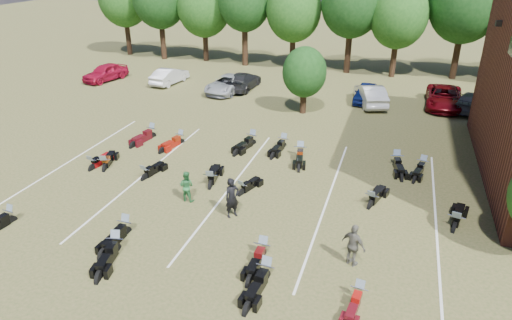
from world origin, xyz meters
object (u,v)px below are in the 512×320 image
at_px(person_green, 186,186).
at_px(person_grey, 354,245).
at_px(person_black, 232,198).
at_px(motorcycle_3, 117,252).
at_px(motorcycle_7, 93,169).
at_px(motorcycle_14, 152,138).
at_px(car_4, 366,93).
at_px(car_0, 105,72).

bearing_deg(person_green, person_grey, 166.14).
distance_m(person_black, motorcycle_3, 5.43).
xyz_separation_m(motorcycle_7, motorcycle_14, (0.78, 5.19, 0.00)).
bearing_deg(person_black, motorcycle_14, 89.18).
distance_m(car_4, person_green, 20.00).
height_order(car_0, car_4, car_0).
xyz_separation_m(motorcycle_3, motorcycle_14, (-4.83, 11.38, 0.00)).
height_order(car_0, person_black, person_black).
height_order(car_4, motorcycle_14, car_4).
height_order(person_green, motorcycle_7, person_green).
relative_size(person_black, motorcycle_3, 0.81).
bearing_deg(motorcycle_3, car_0, 113.29).
bearing_deg(person_black, motorcycle_7, 117.16).
height_order(car_0, motorcycle_7, car_0).
distance_m(motorcycle_7, motorcycle_14, 5.25).
bearing_deg(person_grey, motorcycle_3, 42.85).
height_order(person_black, motorcycle_14, person_black).
height_order(person_black, motorcycle_7, person_black).
distance_m(person_black, motorcycle_7, 9.46).
relative_size(car_0, motorcycle_7, 2.08).
height_order(car_0, motorcycle_14, car_0).
distance_m(person_grey, motorcycle_3, 9.49).
bearing_deg(person_grey, motorcycle_7, 14.59).
bearing_deg(car_0, car_4, 15.64).
distance_m(car_0, person_black, 26.97).
xyz_separation_m(person_green, motorcycle_3, (-0.92, -4.69, -0.78)).
bearing_deg(motorcycle_7, car_0, -52.31).
bearing_deg(person_green, motorcycle_3, 82.37).
height_order(car_4, motorcycle_7, car_4).
distance_m(car_4, motorcycle_3, 24.75).
xyz_separation_m(person_black, person_grey, (5.67, -1.90, -0.06)).
bearing_deg(motorcycle_3, motorcycle_7, 120.27).
relative_size(motorcycle_7, motorcycle_14, 0.89).
height_order(car_0, motorcycle_3, car_0).
height_order(motorcycle_3, motorcycle_14, motorcycle_14).
distance_m(car_0, motorcycle_14, 15.84).
height_order(person_grey, motorcycle_7, person_grey).
bearing_deg(person_black, person_grey, -67.91).
distance_m(motorcycle_3, motorcycle_7, 8.36).
height_order(motorcycle_3, motorcycle_7, motorcycle_3).
xyz_separation_m(person_black, motorcycle_7, (-9.15, 2.19, -0.96)).
distance_m(car_4, person_grey, 21.49).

